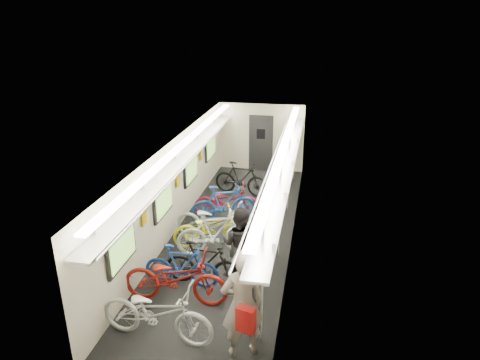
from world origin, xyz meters
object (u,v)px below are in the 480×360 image
at_px(bicycle_1, 181,266).
at_px(passenger_near, 242,304).
at_px(bicycle_0, 157,312).
at_px(backpack, 246,319).
at_px(passenger_mid, 240,244).

xyz_separation_m(bicycle_1, passenger_near, (1.56, -1.63, 0.50)).
xyz_separation_m(bicycle_0, bicycle_1, (-0.07, 1.56, -0.07)).
xyz_separation_m(bicycle_0, backpack, (1.67, -0.80, 0.74)).
bearing_deg(bicycle_1, passenger_mid, -67.65).
height_order(bicycle_0, passenger_near, passenger_near).
distance_m(passenger_near, backpack, 0.81).
bearing_deg(passenger_near, bicycle_0, -27.58).
bearing_deg(passenger_mid, bicycle_0, 71.75).
xyz_separation_m(bicycle_0, passenger_mid, (1.05, 2.05, 0.28)).
bearing_deg(backpack, bicycle_0, 169.70).
xyz_separation_m(passenger_near, backpack, (0.18, -0.73, 0.31)).
xyz_separation_m(passenger_near, passenger_mid, (-0.44, 2.12, -0.14)).
height_order(passenger_near, passenger_mid, passenger_near).
relative_size(bicycle_1, passenger_mid, 0.95).
relative_size(bicycle_0, passenger_mid, 1.25).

